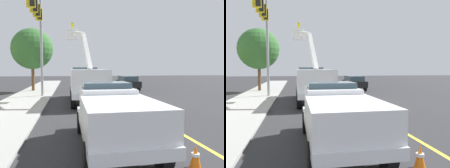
# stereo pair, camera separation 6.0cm
# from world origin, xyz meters

# --- Properties ---
(ground) EXTENTS (120.00, 120.00, 0.00)m
(ground) POSITION_xyz_m (0.00, 0.00, 0.00)
(ground) COLOR #2D2D30
(sidewalk_far_side) EXTENTS (60.07, 5.11, 0.12)m
(sidewalk_far_side) POSITION_xyz_m (-0.19, 7.74, 0.06)
(sidewalk_far_side) COLOR #9E9E99
(sidewalk_far_side) RESTS_ON ground
(lane_centre_stripe) EXTENTS (49.99, 1.42, 0.01)m
(lane_centre_stripe) POSITION_xyz_m (0.00, 0.00, 0.00)
(lane_centre_stripe) COLOR yellow
(lane_centre_stripe) RESTS_ON ground
(utility_bucket_truck) EXTENTS (8.26, 2.90, 6.35)m
(utility_bucket_truck) POSITION_xyz_m (1.40, 3.03, 1.60)
(utility_bucket_truck) COLOR white
(utility_bucket_truck) RESTS_ON ground
(service_pickup_truck) EXTENTS (5.65, 2.30, 2.06)m
(service_pickup_truck) POSITION_xyz_m (-8.98, 2.75, 1.12)
(service_pickup_truck) COLOR white
(service_pickup_truck) RESTS_ON ground
(passing_minivan) EXTENTS (4.85, 2.05, 1.69)m
(passing_minivan) POSITION_xyz_m (9.80, -2.33, 0.97)
(passing_minivan) COLOR black
(passing_minivan) RESTS_ON ground
(traffic_cone_leading) EXTENTS (0.40, 0.40, 0.70)m
(traffic_cone_leading) POSITION_xyz_m (-11.04, 1.00, 0.34)
(traffic_cone_leading) COLOR black
(traffic_cone_leading) RESTS_ON ground
(traffic_cone_mid_front) EXTENTS (0.40, 0.40, 0.80)m
(traffic_cone_mid_front) POSITION_xyz_m (4.79, 1.33, 0.39)
(traffic_cone_mid_front) COLOR black
(traffic_cone_mid_front) RESTS_ON ground
(traffic_signal_mast) EXTENTS (6.15, 0.66, 8.68)m
(traffic_signal_mast) POSITION_xyz_m (2.81, 6.80, 6.07)
(traffic_signal_mast) COLOR gray
(traffic_signal_mast) RESTS_ON ground
(street_tree_right) EXTENTS (4.51, 4.51, 7.02)m
(street_tree_right) POSITION_xyz_m (9.91, 8.55, 4.75)
(street_tree_right) COLOR brown
(street_tree_right) RESTS_ON ground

